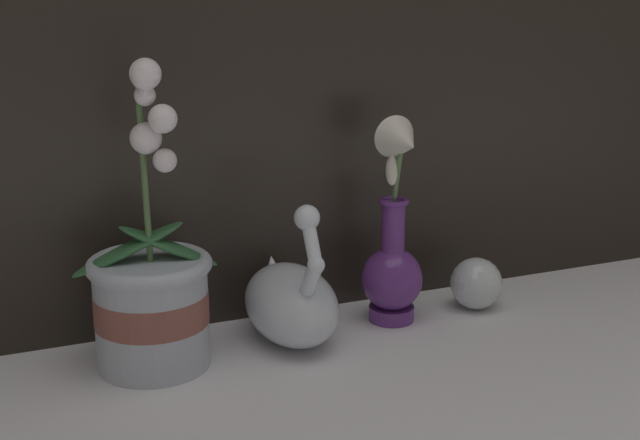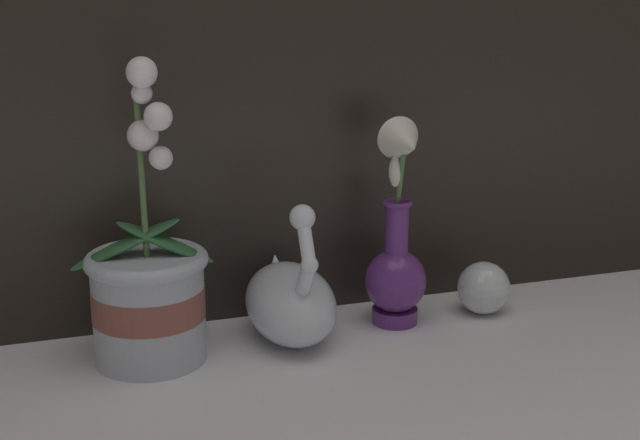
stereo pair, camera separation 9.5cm
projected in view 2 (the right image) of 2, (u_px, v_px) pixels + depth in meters
The scene contains 5 objects.
ground_plane at pixel (353, 363), 1.17m from camera, with size 2.80×2.80×0.00m, color white.
orchid_potted_plant at pixel (148, 292), 1.16m from camera, with size 0.19×0.16×0.40m.
swan_figurine at pixel (290, 299), 1.23m from camera, with size 0.12×0.21×0.21m.
blue_vase at pixel (397, 253), 1.27m from camera, with size 0.09×0.10×0.30m.
glass_sphere at pixel (484, 288), 1.33m from camera, with size 0.08×0.08×0.08m.
Camera 2 is at (-0.37, -1.01, 0.50)m, focal length 50.00 mm.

